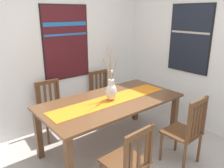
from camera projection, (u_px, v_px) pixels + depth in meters
name	position (u px, v px, depth m)	size (l,w,h in m)	color
wall_back	(56.00, 50.00, 3.82)	(6.40, 0.12, 2.70)	silver
wall_side	(217.00, 53.00, 3.56)	(0.12, 6.40, 2.70)	silver
dining_table	(111.00, 106.00, 3.25)	(2.04, 1.03, 0.77)	brown
table_runner	(111.00, 100.00, 3.22)	(1.87, 0.36, 0.01)	orange
centerpiece_vase	(111.00, 90.00, 3.16)	(0.22, 0.24, 0.78)	silver
chair_0	(52.00, 108.00, 3.67)	(0.44, 0.44, 0.91)	brown
chair_1	(186.00, 130.00, 2.92)	(0.43, 0.43, 0.97)	brown
chair_2	(102.00, 94.00, 4.32)	(0.45, 0.45, 0.90)	brown
chair_3	(129.00, 162.00, 2.36)	(0.44, 0.44, 0.90)	brown
painting_on_back_wall	(66.00, 43.00, 3.83)	(0.85, 0.05, 1.25)	black
painting_on_side_wall	(190.00, 39.00, 3.81)	(0.05, 0.78, 1.14)	black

